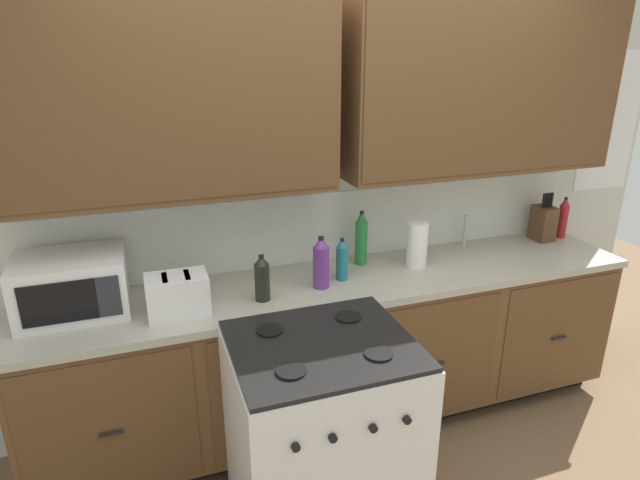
{
  "coord_description": "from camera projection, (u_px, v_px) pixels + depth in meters",
  "views": [
    {
      "loc": [
        -0.99,
        -2.13,
        2.1
      ],
      "look_at": [
        -0.15,
        0.27,
        1.16
      ],
      "focal_mm": 30.06,
      "sensor_mm": 36.0,
      "label": 1
    }
  ],
  "objects": [
    {
      "name": "bottle_violet",
      "position": [
        321.0,
        263.0,
        2.73
      ],
      "size": [
        0.08,
        0.08,
        0.28
      ],
      "color": "#663384",
      "rests_on": "counter_run"
    },
    {
      "name": "bottle_teal",
      "position": [
        342.0,
        260.0,
        2.83
      ],
      "size": [
        0.06,
        0.06,
        0.23
      ],
      "color": "#1E707A",
      "rests_on": "counter_run"
    },
    {
      "name": "ground_plane",
      "position": [
        362.0,
        451.0,
        2.92
      ],
      "size": [
        8.19,
        8.19,
        0.0
      ],
      "primitive_type": "plane",
      "color": "brown"
    },
    {
      "name": "bottle_dark",
      "position": [
        262.0,
        278.0,
        2.6
      ],
      "size": [
        0.07,
        0.07,
        0.24
      ],
      "color": "black",
      "rests_on": "counter_run"
    },
    {
      "name": "knife_block",
      "position": [
        543.0,
        222.0,
        3.4
      ],
      "size": [
        0.11,
        0.14,
        0.31
      ],
      "color": "#52361E",
      "rests_on": "counter_run"
    },
    {
      "name": "paper_towel_roll",
      "position": [
        417.0,
        244.0,
        2.99
      ],
      "size": [
        0.12,
        0.12,
        0.26
      ],
      "primitive_type": "cylinder",
      "color": "white",
      "rests_on": "counter_run"
    },
    {
      "name": "bottle_red",
      "position": [
        563.0,
        218.0,
        3.44
      ],
      "size": [
        0.06,
        0.06,
        0.27
      ],
      "color": "maroon",
      "rests_on": "counter_run"
    },
    {
      "name": "bottle_green",
      "position": [
        361.0,
        238.0,
        3.02
      ],
      "size": [
        0.07,
        0.07,
        0.31
      ],
      "color": "#237A38",
      "rests_on": "counter_run"
    },
    {
      "name": "microwave",
      "position": [
        72.0,
        285.0,
        2.47
      ],
      "size": [
        0.48,
        0.37,
        0.28
      ],
      "color": "white",
      "rests_on": "counter_run"
    },
    {
      "name": "stove_range",
      "position": [
        322.0,
        435.0,
        2.36
      ],
      "size": [
        0.76,
        0.68,
        0.95
      ],
      "color": "white",
      "rests_on": "ground_plane"
    },
    {
      "name": "sink_faucet",
      "position": [
        465.0,
        231.0,
        3.3
      ],
      "size": [
        0.02,
        0.02,
        0.2
      ],
      "primitive_type": "cylinder",
      "color": "#B2B5BA",
      "rests_on": "counter_run"
    },
    {
      "name": "counter_run",
      "position": [
        344.0,
        350.0,
        3.02
      ],
      "size": [
        3.3,
        0.64,
        0.91
      ],
      "color": "black",
      "rests_on": "ground_plane"
    },
    {
      "name": "toaster",
      "position": [
        178.0,
        295.0,
        2.47
      ],
      "size": [
        0.28,
        0.18,
        0.19
      ],
      "color": "white",
      "rests_on": "counter_run"
    },
    {
      "name": "wall_unit",
      "position": [
        333.0,
        136.0,
        2.79
      ],
      "size": [
        4.47,
        0.4,
        2.39
      ],
      "color": "silver",
      "rests_on": "ground_plane"
    }
  ]
}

